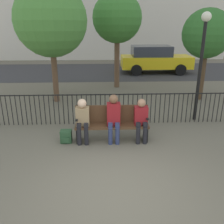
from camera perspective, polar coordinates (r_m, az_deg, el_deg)
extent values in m
plane|color=#605B4C|center=(4.84, 1.13, -17.95)|extent=(80.00, 80.00, 0.00)
cube|color=#4C331E|center=(6.50, 0.00, -3.11)|extent=(1.91, 0.45, 0.05)
cube|color=#4C331E|center=(6.59, -0.07, -0.36)|extent=(1.91, 0.05, 0.47)
cube|color=black|center=(6.62, -7.79, -5.00)|extent=(0.06, 0.38, 0.40)
cube|color=black|center=(6.69, 7.71, -4.73)|extent=(0.06, 0.38, 0.40)
cube|color=black|center=(6.44, -7.97, -1.37)|extent=(0.06, 0.38, 0.04)
cube|color=black|center=(6.51, 7.89, -1.13)|extent=(0.06, 0.38, 0.04)
cylinder|color=black|center=(6.40, -7.50, -5.63)|extent=(0.11, 0.11, 0.45)
cylinder|color=black|center=(6.39, -5.89, -5.62)|extent=(0.11, 0.11, 0.45)
cube|color=black|center=(6.38, -7.54, -3.01)|extent=(0.11, 0.20, 0.12)
cube|color=black|center=(6.37, -5.92, -2.99)|extent=(0.11, 0.20, 0.12)
cube|color=#997F59|center=(6.42, -6.73, -1.00)|extent=(0.34, 0.22, 0.49)
sphere|color=beige|center=(6.28, -6.87, 1.98)|extent=(0.23, 0.23, 0.23)
cylinder|color=navy|center=(6.38, -0.37, -5.55)|extent=(0.11, 0.11, 0.45)
cylinder|color=navy|center=(6.39, 1.25, -5.52)|extent=(0.11, 0.11, 0.45)
cube|color=navy|center=(6.36, -0.41, -2.92)|extent=(0.11, 0.20, 0.12)
cube|color=navy|center=(6.37, 1.21, -2.89)|extent=(0.11, 0.20, 0.12)
cube|color=maroon|center=(6.39, 0.35, -0.45)|extent=(0.34, 0.22, 0.59)
sphere|color=brown|center=(6.24, 0.37, 2.99)|extent=(0.22, 0.22, 0.22)
cylinder|color=black|center=(6.44, 5.97, -5.41)|extent=(0.11, 0.11, 0.45)
cylinder|color=black|center=(6.47, 7.55, -5.36)|extent=(0.11, 0.11, 0.45)
cube|color=black|center=(6.42, 5.93, -2.80)|extent=(0.11, 0.20, 0.12)
cube|color=black|center=(6.45, 7.51, -2.77)|extent=(0.11, 0.20, 0.12)
cube|color=maroon|center=(6.48, 6.63, -0.81)|extent=(0.34, 0.22, 0.48)
sphere|color=#A37556|center=(6.34, 6.78, 2.06)|extent=(0.21, 0.21, 0.21)
cube|color=#284C2D|center=(6.62, -10.44, -5.48)|extent=(0.29, 0.23, 0.33)
cube|color=#284C2D|center=(6.53, -10.56, -6.37)|extent=(0.20, 0.04, 0.15)
cylinder|color=black|center=(8.15, -23.79, 0.35)|extent=(0.02, 0.02, 0.95)
cylinder|color=black|center=(8.10, -22.87, 0.36)|extent=(0.02, 0.02, 0.95)
cylinder|color=black|center=(8.05, -21.94, 0.38)|extent=(0.02, 0.02, 0.95)
cylinder|color=black|center=(8.00, -20.99, 0.40)|extent=(0.02, 0.02, 0.95)
cylinder|color=black|center=(7.96, -20.04, 0.41)|extent=(0.02, 0.02, 0.95)
cylinder|color=black|center=(7.92, -19.07, 0.43)|extent=(0.02, 0.02, 0.95)
cylinder|color=black|center=(7.88, -18.10, 0.45)|extent=(0.02, 0.02, 0.95)
cylinder|color=black|center=(7.84, -17.11, 0.46)|extent=(0.02, 0.02, 0.95)
cylinder|color=black|center=(7.81, -16.12, 0.48)|extent=(0.02, 0.02, 0.95)
cylinder|color=black|center=(7.77, -15.12, 0.50)|extent=(0.02, 0.02, 0.95)
cylinder|color=black|center=(7.74, -14.11, 0.51)|extent=(0.02, 0.02, 0.95)
cylinder|color=black|center=(7.72, -13.09, 0.53)|extent=(0.02, 0.02, 0.95)
cylinder|color=black|center=(7.69, -12.07, 0.55)|extent=(0.02, 0.02, 0.95)
cylinder|color=black|center=(7.67, -11.04, 0.56)|extent=(0.02, 0.02, 0.95)
cylinder|color=black|center=(7.65, -10.00, 0.58)|extent=(0.02, 0.02, 0.95)
cylinder|color=black|center=(7.63, -8.96, 0.60)|extent=(0.02, 0.02, 0.95)
cylinder|color=black|center=(7.62, -7.91, 0.61)|extent=(0.02, 0.02, 0.95)
cylinder|color=black|center=(7.60, -6.86, 0.63)|extent=(0.02, 0.02, 0.95)
cylinder|color=black|center=(7.59, -5.81, 0.64)|extent=(0.02, 0.02, 0.95)
cylinder|color=black|center=(7.59, -4.75, 0.66)|extent=(0.02, 0.02, 0.95)
cylinder|color=black|center=(7.58, -3.70, 0.68)|extent=(0.02, 0.02, 0.95)
cylinder|color=black|center=(7.58, -2.64, 0.69)|extent=(0.02, 0.02, 0.95)
cylinder|color=black|center=(7.58, -1.58, 0.71)|extent=(0.02, 0.02, 0.95)
cylinder|color=black|center=(7.58, -0.52, 0.72)|extent=(0.02, 0.02, 0.95)
cylinder|color=black|center=(7.59, 0.53, 0.74)|extent=(0.02, 0.02, 0.95)
cylinder|color=black|center=(7.60, 1.59, 0.75)|extent=(0.02, 0.02, 0.95)
cylinder|color=black|center=(7.61, 2.64, 0.76)|extent=(0.02, 0.02, 0.95)
cylinder|color=black|center=(7.62, 3.69, 0.78)|extent=(0.02, 0.02, 0.95)
cylinder|color=black|center=(7.64, 4.73, 0.79)|extent=(0.02, 0.02, 0.95)
cylinder|color=black|center=(7.65, 5.77, 0.80)|extent=(0.02, 0.02, 0.95)
cylinder|color=black|center=(7.68, 6.81, 0.82)|extent=(0.02, 0.02, 0.95)
cylinder|color=black|center=(7.70, 7.84, 0.83)|extent=(0.02, 0.02, 0.95)
cylinder|color=black|center=(7.72, 8.86, 0.84)|extent=(0.02, 0.02, 0.95)
cylinder|color=black|center=(7.75, 9.88, 0.85)|extent=(0.02, 0.02, 0.95)
cylinder|color=black|center=(7.78, 10.88, 0.86)|extent=(0.02, 0.02, 0.95)
cylinder|color=black|center=(7.82, 11.88, 0.88)|extent=(0.02, 0.02, 0.95)
cylinder|color=black|center=(7.85, 12.87, 0.89)|extent=(0.02, 0.02, 0.95)
cylinder|color=black|center=(7.89, 13.86, 0.90)|extent=(0.02, 0.02, 0.95)
cylinder|color=black|center=(7.93, 14.83, 0.91)|extent=(0.02, 0.02, 0.95)
cylinder|color=black|center=(7.97, 15.79, 0.92)|extent=(0.02, 0.02, 0.95)
cylinder|color=black|center=(8.02, 16.74, 0.92)|extent=(0.02, 0.02, 0.95)
cylinder|color=black|center=(8.06, 17.68, 0.93)|extent=(0.02, 0.02, 0.95)
cylinder|color=black|center=(8.11, 18.61, 0.94)|extent=(0.02, 0.02, 0.95)
cylinder|color=black|center=(8.16, 19.53, 0.95)|extent=(0.02, 0.02, 0.95)
cylinder|color=black|center=(8.22, 20.44, 0.96)|extent=(0.02, 0.02, 0.95)
cylinder|color=black|center=(8.27, 21.33, 0.97)|extent=(0.02, 0.02, 0.95)
cylinder|color=black|center=(8.33, 22.21, 0.97)|extent=(0.02, 0.02, 0.95)
cylinder|color=black|center=(8.39, 23.09, 0.98)|extent=(0.02, 0.02, 0.95)
cylinder|color=black|center=(8.45, 23.94, 0.99)|extent=(0.02, 0.02, 0.95)
cube|color=black|center=(7.45, -0.38, 4.03)|extent=(9.00, 0.03, 0.03)
cylinder|color=brown|center=(9.90, -12.96, 8.84)|extent=(0.21, 0.21, 2.30)
sphere|color=#478438|center=(9.73, -13.85, 19.71)|extent=(2.62, 2.62, 2.62)
cylinder|color=#4C3823|center=(10.59, 19.85, 8.17)|extent=(0.24, 0.24, 2.05)
sphere|color=#2D6628|center=(10.42, 20.86, 16.40)|extent=(1.84, 1.84, 1.84)
cylinder|color=brown|center=(11.90, 1.13, 11.70)|extent=(0.24, 0.24, 2.53)
sphere|color=#38752D|center=(11.78, 1.19, 20.75)|extent=(2.20, 2.20, 2.20)
cylinder|color=black|center=(8.09, 19.40, 8.42)|extent=(0.10, 0.10, 3.02)
sphere|color=silver|center=(7.95, 20.78, 19.71)|extent=(0.28, 0.28, 0.28)
cube|color=#333335|center=(16.09, -1.48, 9.30)|extent=(24.00, 6.00, 0.01)
cube|color=yellow|center=(15.76, 10.00, 11.24)|extent=(4.20, 1.70, 0.70)
cube|color=#2D333D|center=(15.61, 8.98, 13.63)|extent=(2.31, 1.56, 0.60)
cylinder|color=black|center=(15.32, 15.42, 9.26)|extent=(0.64, 0.20, 0.64)
cylinder|color=black|center=(16.96, 13.69, 10.39)|extent=(0.64, 0.20, 0.64)
cylinder|color=black|center=(14.74, 5.60, 9.48)|extent=(0.64, 0.20, 0.64)
cylinder|color=black|center=(16.44, 4.78, 10.59)|extent=(0.64, 0.20, 0.64)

